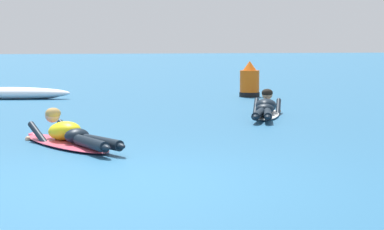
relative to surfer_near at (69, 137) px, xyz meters
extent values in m
plane|color=#235B84|center=(0.43, 7.41, -0.13)|extent=(120.00, 120.00, 0.00)
ellipsoid|color=#E54C66|center=(-0.03, 0.08, -0.10)|extent=(1.41, 2.25, 0.07)
ellipsoid|color=#E54C66|center=(-0.45, 1.04, -0.09)|extent=(0.27, 0.27, 0.06)
ellipsoid|color=yellow|center=(-0.05, 0.13, 0.07)|extent=(0.62, 0.75, 0.34)
ellipsoid|color=black|center=(0.09, -0.22, 0.04)|extent=(0.42, 0.39, 0.20)
cylinder|color=black|center=(0.24, -0.76, 0.01)|extent=(0.41, 0.81, 0.14)
ellipsoid|color=black|center=(0.38, -1.14, 0.01)|extent=(0.18, 0.24, 0.08)
cylinder|color=black|center=(0.39, -0.70, 0.01)|extent=(0.49, 0.79, 0.14)
ellipsoid|color=black|center=(0.57, -1.06, 0.01)|extent=(0.18, 0.24, 0.08)
cylinder|color=black|center=(-0.40, 0.37, -0.01)|extent=(0.32, 0.58, 0.34)
sphere|color=tan|center=(-0.55, 0.72, -0.11)|extent=(0.09, 0.09, 0.09)
cylinder|color=black|center=(0.02, 0.52, -0.01)|extent=(0.32, 0.58, 0.34)
sphere|color=tan|center=(-0.13, 0.86, -0.11)|extent=(0.09, 0.09, 0.09)
sphere|color=tan|center=(-0.20, 0.48, 0.25)|extent=(0.21, 0.21, 0.21)
ellipsoid|color=#AD894C|center=(-0.20, 0.46, 0.28)|extent=(0.28, 0.27, 0.16)
ellipsoid|color=white|center=(3.85, 3.22, -0.10)|extent=(1.20, 2.10, 0.07)
ellipsoid|color=white|center=(4.20, 4.13, -0.09)|extent=(0.24, 0.25, 0.06)
ellipsoid|color=black|center=(3.87, 3.26, 0.07)|extent=(0.63, 0.82, 0.35)
ellipsoid|color=black|center=(3.72, 2.87, 0.04)|extent=(0.42, 0.38, 0.20)
cylinder|color=black|center=(3.42, 2.32, 0.01)|extent=(0.51, 0.91, 0.14)
ellipsoid|color=black|center=(3.24, 1.90, 0.01)|extent=(0.17, 0.24, 0.08)
cylinder|color=black|center=(3.57, 2.27, 0.01)|extent=(0.41, 0.93, 0.14)
ellipsoid|color=black|center=(3.43, 1.82, 0.01)|extent=(0.17, 0.24, 0.08)
cylinder|color=black|center=(3.81, 3.72, -0.01)|extent=(0.30, 0.60, 0.35)
sphere|color=tan|center=(3.95, 4.08, -0.11)|extent=(0.09, 0.09, 0.09)
cylinder|color=black|center=(4.21, 3.54, -0.01)|extent=(0.30, 0.60, 0.35)
sphere|color=tan|center=(4.34, 3.89, -0.11)|extent=(0.09, 0.09, 0.09)
sphere|color=tan|center=(4.02, 3.66, 0.25)|extent=(0.21, 0.21, 0.21)
ellipsoid|color=black|center=(4.01, 3.64, 0.28)|extent=(0.28, 0.26, 0.16)
ellipsoid|color=white|center=(-1.08, 8.39, 0.01)|extent=(3.11, 1.22, 0.29)
ellipsoid|color=white|center=(-0.32, 8.32, -0.03)|extent=(1.13, 0.64, 0.21)
cylinder|color=#EA5B0F|center=(4.91, 7.82, 0.20)|extent=(0.49, 0.49, 0.68)
cone|color=#EA5B0F|center=(4.91, 7.82, 0.66)|extent=(0.35, 0.35, 0.24)
cylinder|color=black|center=(4.91, 7.82, -0.07)|extent=(0.52, 0.52, 0.12)
camera|label=1|loc=(-0.45, -9.96, 1.31)|focal=68.23mm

